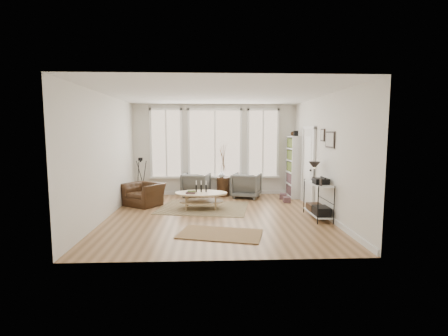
{
  "coord_description": "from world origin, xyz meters",
  "views": [
    {
      "loc": [
        -0.16,
        -7.69,
        2.03
      ],
      "look_at": [
        0.2,
        0.6,
        1.1
      ],
      "focal_mm": 26.0,
      "sensor_mm": 36.0,
      "label": 1
    }
  ],
  "objects_px": {
    "bookcase": "(293,166)",
    "armchair_left": "(196,185)",
    "armchair_right": "(246,185)",
    "coffee_table": "(201,196)",
    "low_shelf": "(318,197)",
    "accent_chair": "(144,194)",
    "side_table": "(223,171)"
  },
  "relations": [
    {
      "from": "bookcase",
      "to": "armchair_right",
      "type": "distance_m",
      "value": 1.58
    },
    {
      "from": "low_shelf",
      "to": "armchair_right",
      "type": "distance_m",
      "value": 2.85
    },
    {
      "from": "coffee_table",
      "to": "low_shelf",
      "type": "bearing_deg",
      "value": -20.67
    },
    {
      "from": "coffee_table",
      "to": "armchair_left",
      "type": "bearing_deg",
      "value": 96.8
    },
    {
      "from": "bookcase",
      "to": "low_shelf",
      "type": "height_order",
      "value": "bookcase"
    },
    {
      "from": "low_shelf",
      "to": "accent_chair",
      "type": "relative_size",
      "value": 1.39
    },
    {
      "from": "armchair_left",
      "to": "side_table",
      "type": "height_order",
      "value": "side_table"
    },
    {
      "from": "low_shelf",
      "to": "accent_chair",
      "type": "distance_m",
      "value": 4.64
    },
    {
      "from": "armchair_left",
      "to": "side_table",
      "type": "distance_m",
      "value": 0.95
    },
    {
      "from": "armchair_right",
      "to": "side_table",
      "type": "height_order",
      "value": "side_table"
    },
    {
      "from": "side_table",
      "to": "armchair_left",
      "type": "bearing_deg",
      "value": -176.52
    },
    {
      "from": "side_table",
      "to": "accent_chair",
      "type": "bearing_deg",
      "value": -151.73
    },
    {
      "from": "coffee_table",
      "to": "armchair_right",
      "type": "xyz_separation_m",
      "value": [
        1.37,
        1.42,
        0.04
      ]
    },
    {
      "from": "low_shelf",
      "to": "armchair_right",
      "type": "bearing_deg",
      "value": 119.81
    },
    {
      "from": "coffee_table",
      "to": "accent_chair",
      "type": "bearing_deg",
      "value": 162.96
    },
    {
      "from": "bookcase",
      "to": "armchair_left",
      "type": "height_order",
      "value": "bookcase"
    },
    {
      "from": "low_shelf",
      "to": "bookcase",
      "type": "bearing_deg",
      "value": 88.72
    },
    {
      "from": "armchair_right",
      "to": "accent_chair",
      "type": "height_order",
      "value": "armchair_right"
    },
    {
      "from": "armchair_left",
      "to": "armchair_right",
      "type": "relative_size",
      "value": 0.98
    },
    {
      "from": "coffee_table",
      "to": "side_table",
      "type": "relative_size",
      "value": 0.85
    },
    {
      "from": "side_table",
      "to": "low_shelf",
      "type": "bearing_deg",
      "value": -52.22
    },
    {
      "from": "bookcase",
      "to": "side_table",
      "type": "height_order",
      "value": "bookcase"
    },
    {
      "from": "side_table",
      "to": "accent_chair",
      "type": "relative_size",
      "value": 1.76
    },
    {
      "from": "side_table",
      "to": "accent_chair",
      "type": "height_order",
      "value": "side_table"
    },
    {
      "from": "bookcase",
      "to": "armchair_right",
      "type": "xyz_separation_m",
      "value": [
        -1.47,
        -0.05,
        -0.58
      ]
    },
    {
      "from": "low_shelf",
      "to": "side_table",
      "type": "height_order",
      "value": "side_table"
    },
    {
      "from": "low_shelf",
      "to": "coffee_table",
      "type": "xyz_separation_m",
      "value": [
        -2.78,
        1.05,
        -0.17
      ]
    },
    {
      "from": "bookcase",
      "to": "armchair_right",
      "type": "relative_size",
      "value": 2.46
    },
    {
      "from": "accent_chair",
      "to": "low_shelf",
      "type": "bearing_deg",
      "value": 13.91
    },
    {
      "from": "low_shelf",
      "to": "coffee_table",
      "type": "bearing_deg",
      "value": 159.33
    },
    {
      "from": "armchair_right",
      "to": "accent_chair",
      "type": "xyz_separation_m",
      "value": [
        -2.96,
        -0.93,
        -0.07
      ]
    },
    {
      "from": "armchair_left",
      "to": "side_table",
      "type": "relative_size",
      "value": 0.49
    }
  ]
}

